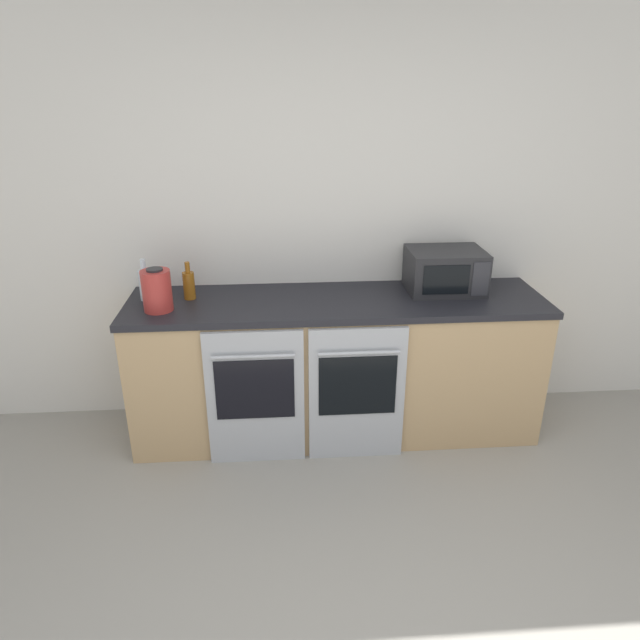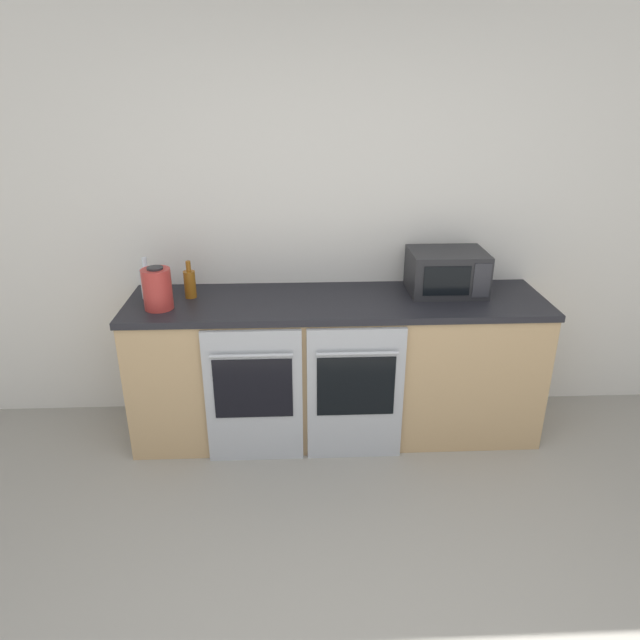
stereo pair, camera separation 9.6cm
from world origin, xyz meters
name	(u,v)px [view 2 (the right image)]	position (x,y,z in m)	size (l,w,h in m)	color
wall_back	(334,221)	(0.00, 2.36, 1.30)	(10.00, 0.06, 2.60)	silver
counter_back	(336,365)	(0.00, 2.02, 0.45)	(2.52, 0.65, 0.90)	tan
oven_left	(254,397)	(-0.50, 1.69, 0.43)	(0.56, 0.06, 0.85)	#A8AAAF
oven_right	(355,394)	(0.09, 1.69, 0.43)	(0.56, 0.06, 0.85)	#A8AAAF
microwave	(447,272)	(0.68, 2.12, 1.03)	(0.46, 0.35, 0.26)	#232326
bottle_clear	(147,282)	(-1.14, 2.09, 1.00)	(0.07, 0.07, 0.25)	silver
bottle_amber	(190,283)	(-0.89, 2.09, 0.99)	(0.07, 0.07, 0.23)	#8C5114
kettle	(157,289)	(-1.04, 1.91, 1.02)	(0.17, 0.17, 0.25)	#B2332D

